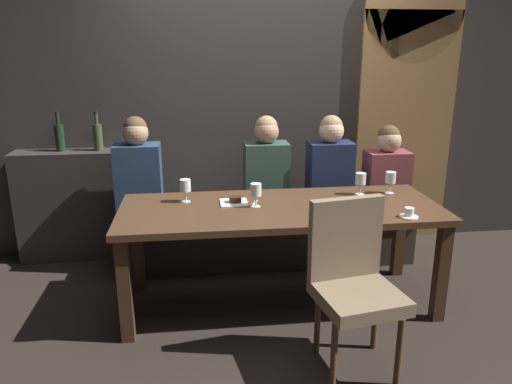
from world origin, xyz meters
The scene contains 21 objects.
ground centered at (0.00, 0.00, 0.00)m, with size 9.00×9.00×0.00m, color black.
back_wall_tiled centered at (0.00, 1.22, 1.50)m, with size 6.00×0.12×3.00m, color #383330.
arched_door centered at (1.35, 1.15, 1.36)m, with size 0.90×0.05×2.55m.
back_counter centered at (-1.55, 1.04, 0.47)m, with size 1.10×0.28×0.95m, color #2F2B29.
dining_table centered at (0.00, 0.00, 0.65)m, with size 2.20×0.84×0.74m.
banquette_bench centered at (0.00, 0.70, 0.23)m, with size 2.50×0.44×0.45m.
chair_near_side centered at (0.29, -0.72, 0.56)m, with size 0.51×0.51×0.98m.
diner_redhead centered at (-1.03, 0.71, 0.84)m, with size 0.36×0.24×0.83m.
diner_bearded centered at (0.00, 0.72, 0.83)m, with size 0.36×0.24×0.81m.
diner_far_end centered at (0.53, 0.68, 0.84)m, with size 0.36×0.24×0.81m.
diner_near_end centered at (1.02, 0.69, 0.79)m, with size 0.36×0.24×0.72m.
wine_bottle_dark_red centered at (-1.70, 1.06, 1.07)m, with size 0.08×0.08×0.33m.
wine_bottle_pale_label centered at (-1.38, 1.05, 1.07)m, with size 0.08×0.08×0.33m.
wine_glass_end_right centered at (-0.65, 0.18, 0.85)m, with size 0.08×0.08×0.16m.
wine_glass_center_front centered at (0.63, 0.20, 0.86)m, with size 0.08×0.08×0.16m.
wine_glass_far_left centered at (0.86, 0.21, 0.86)m, with size 0.08×0.08×0.16m.
wine_glass_center_back centered at (-0.17, 0.01, 0.85)m, with size 0.08×0.08×0.16m.
espresso_cup centered at (0.78, -0.32, 0.77)m, with size 0.12×0.12×0.06m.
dessert_plate centered at (-0.31, 0.10, 0.75)m, with size 0.19×0.19×0.05m.
fork_on_table centered at (-0.18, 0.07, 0.74)m, with size 0.02×0.17×0.01m, color silver.
folded_napkin centered at (0.38, 0.02, 0.74)m, with size 0.11×0.10×0.01m, color silver.
Camera 1 is at (-0.55, -3.13, 1.80)m, focal length 34.16 mm.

